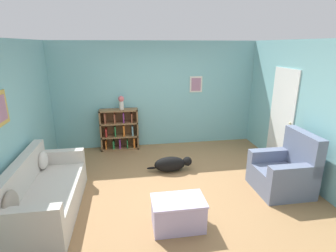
% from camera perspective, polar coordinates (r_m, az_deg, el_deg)
% --- Properties ---
extents(ground_plane, '(14.00, 14.00, 0.00)m').
position_cam_1_polar(ground_plane, '(4.95, 0.75, -13.07)').
color(ground_plane, '#997047').
extents(wall_back, '(5.60, 0.13, 2.60)m').
position_cam_1_polar(wall_back, '(6.61, -2.54, 6.79)').
color(wall_back, '#7AB7BC').
rests_on(wall_back, ground_plane).
extents(wall_left, '(0.13, 5.00, 2.60)m').
position_cam_1_polar(wall_left, '(4.73, -31.22, 0.03)').
color(wall_left, '#7AB7BC').
rests_on(wall_left, ground_plane).
extents(wall_right, '(0.16, 5.00, 2.60)m').
position_cam_1_polar(wall_right, '(5.49, 28.02, 2.50)').
color(wall_right, '#7AB7BC').
rests_on(wall_right, ground_plane).
extents(couch, '(0.85, 1.95, 0.87)m').
position_cam_1_polar(couch, '(4.54, -25.38, -13.34)').
color(couch, beige).
rests_on(couch, ground_plane).
extents(bookshelf, '(0.92, 0.29, 1.01)m').
position_cam_1_polar(bookshelf, '(6.58, -10.48, -0.80)').
color(bookshelf, olive).
rests_on(bookshelf, ground_plane).
extents(recliner_chair, '(0.88, 0.88, 1.07)m').
position_cam_1_polar(recliner_chair, '(5.13, 24.13, -8.95)').
color(recliner_chair, slate).
rests_on(recliner_chair, ground_plane).
extents(coffee_table, '(0.74, 0.47, 0.45)m').
position_cam_1_polar(coffee_table, '(3.89, 2.23, -18.31)').
color(coffee_table, '#ADA3CC').
rests_on(coffee_table, ground_plane).
extents(dog, '(0.93, 0.28, 0.32)m').
position_cam_1_polar(dog, '(5.43, 0.78, -8.26)').
color(dog, black).
rests_on(dog, ground_plane).
extents(vase, '(0.14, 0.14, 0.33)m').
position_cam_1_polar(vase, '(6.38, -10.14, 5.21)').
color(vase, silver).
rests_on(vase, bookshelf).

